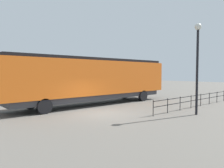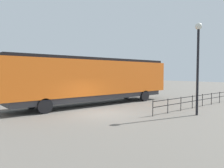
# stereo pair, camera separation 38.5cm
# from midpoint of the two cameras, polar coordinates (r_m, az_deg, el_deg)

# --- Properties ---
(ground_plane) EXTENTS (120.00, 120.00, 0.00)m
(ground_plane) POSITION_cam_midpoint_polar(r_m,az_deg,el_deg) (15.31, -2.07, -7.91)
(ground_plane) COLOR #666059
(locomotive) EXTENTS (3.04, 16.51, 4.22)m
(locomotive) POSITION_cam_midpoint_polar(r_m,az_deg,el_deg) (19.79, -2.94, 1.43)
(locomotive) COLOR orange
(locomotive) RESTS_ON ground_plane
(lamp_post) EXTENTS (0.45, 0.45, 6.26)m
(lamp_post) POSITION_cam_midpoint_polar(r_m,az_deg,el_deg) (15.76, 22.66, 7.18)
(lamp_post) COLOR black
(lamp_post) RESTS_ON ground_plane
(platform_fence) EXTENTS (0.05, 11.72, 1.07)m
(platform_fence) POSITION_cam_midpoint_polar(r_m,az_deg,el_deg) (19.40, 22.44, -3.76)
(platform_fence) COLOR black
(platform_fence) RESTS_ON ground_plane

